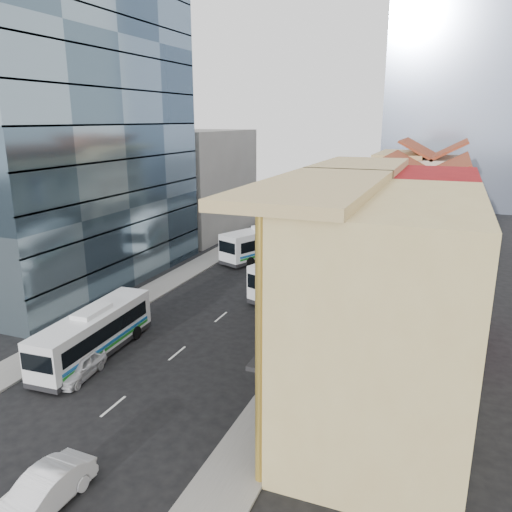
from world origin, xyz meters
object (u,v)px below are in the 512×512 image
at_px(bus_left_far, 266,241).
at_px(bus_right, 302,271).
at_px(sedan_left, 79,367).
at_px(shophouse_tan, 387,315).
at_px(bus_left_near, 94,332).
at_px(office_tower, 70,124).
at_px(sedan_right, 42,493).

bearing_deg(bus_left_far, bus_right, -30.77).
bearing_deg(bus_left_far, sedan_left, -69.07).
relative_size(shophouse_tan, bus_left_near, 1.32).
distance_m(bus_left_far, bus_right, 12.18).
xyz_separation_m(bus_left_near, bus_right, (9.29, 17.65, 0.24)).
distance_m(office_tower, sedan_right, 34.76).
distance_m(shophouse_tan, sedan_left, 18.82).
bearing_deg(office_tower, shophouse_tan, -24.30).
relative_size(sedan_left, sedan_right, 0.89).
distance_m(bus_left_near, bus_left_far, 27.55).
relative_size(bus_left_far, sedan_left, 2.85).
distance_m(bus_left_near, sedan_left, 3.13).
xyz_separation_m(bus_right, sedan_right, (-2.26, -29.71, -1.16)).
relative_size(shophouse_tan, bus_right, 1.15).
xyz_separation_m(shophouse_tan, sedan_left, (-17.94, -2.08, -5.27)).
xyz_separation_m(bus_right, sedan_left, (-8.28, -20.45, -1.23)).
xyz_separation_m(bus_left_near, bus_left_far, (2.09, 27.47, 0.24)).
relative_size(office_tower, bus_right, 2.47).
xyz_separation_m(bus_left_near, sedan_right, (7.03, -12.06, -0.92)).
height_order(office_tower, bus_right, office_tower).
distance_m(shophouse_tan, bus_left_near, 19.44).
bearing_deg(bus_left_far, sedan_right, -59.89).
bearing_deg(office_tower, bus_left_near, -47.77).
distance_m(office_tower, bus_left_near, 22.32).
xyz_separation_m(office_tower, sedan_left, (13.06, -16.08, -14.27)).
distance_m(office_tower, sedan_left, 25.15).
bearing_deg(bus_left_near, bus_right, 59.17).
distance_m(shophouse_tan, office_tower, 35.19).
relative_size(bus_right, sedan_left, 2.85).
xyz_separation_m(bus_left_far, bus_right, (7.20, -9.82, 0.00)).
relative_size(shophouse_tan, sedan_left, 3.28).
bearing_deg(sedan_left, sedan_right, -64.05).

